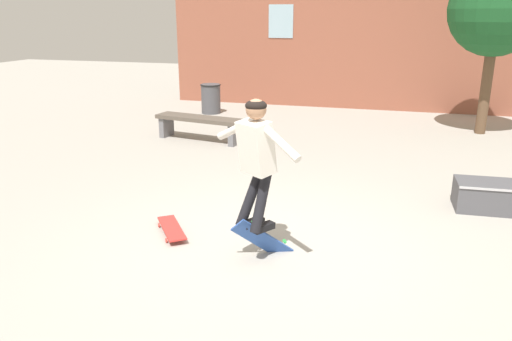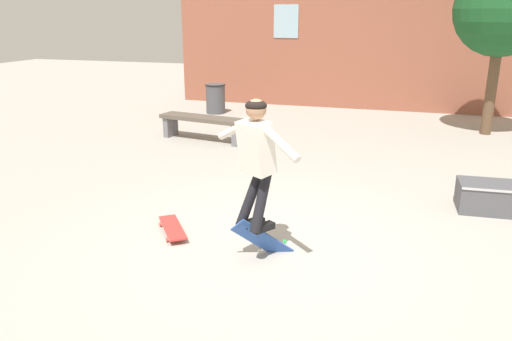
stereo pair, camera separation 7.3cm
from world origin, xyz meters
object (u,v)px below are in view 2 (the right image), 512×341
(tree_right, at_px, (503,10))
(skateboard_flipping, at_px, (263,240))
(skateboard_resting, at_px, (173,228))
(park_bench, at_px, (203,123))
(skater, at_px, (256,154))
(trash_bin, at_px, (216,98))

(tree_right, bearing_deg, skateboard_flipping, -113.62)
(skateboard_resting, bearing_deg, tree_right, -69.31)
(park_bench, distance_m, skater, 5.51)
(park_bench, xyz_separation_m, skater, (2.63, -4.77, 0.81))
(tree_right, xyz_separation_m, trash_bin, (-6.64, 0.52, -2.22))
(trash_bin, distance_m, skateboard_resting, 7.71)
(tree_right, xyz_separation_m, skater, (-3.14, -7.15, -1.45))
(skateboard_flipping, height_order, skateboard_resting, skateboard_flipping)
(trash_bin, bearing_deg, tree_right, -4.52)
(trash_bin, bearing_deg, skateboard_flipping, -64.93)
(tree_right, xyz_separation_m, skateboard_resting, (-4.31, -6.82, -2.56))
(tree_right, distance_m, skateboard_flipping, 8.09)
(skateboard_flipping, bearing_deg, trash_bin, 75.51)
(park_bench, bearing_deg, skateboard_resting, -61.83)
(tree_right, height_order, skateboard_resting, tree_right)
(park_bench, height_order, skater, skater)
(tree_right, height_order, park_bench, tree_right)
(tree_right, bearing_deg, skateboard_resting, -122.26)
(park_bench, bearing_deg, tree_right, 32.31)
(tree_right, distance_m, park_bench, 6.64)
(park_bench, relative_size, trash_bin, 2.55)
(skater, xyz_separation_m, skateboard_flipping, (0.05, 0.09, -1.00))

